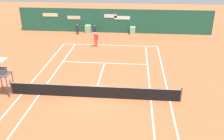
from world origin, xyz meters
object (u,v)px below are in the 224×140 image
Objects in this scene: ball_kid_left_post at (95,29)px; player_on_baseline at (96,38)px; umpire_chair at (2,72)px; tennis_ball_by_sideline at (67,53)px; ball_kid_right_post at (77,28)px; tennis_ball_near_service_line at (145,48)px.

player_on_baseline is at bearing 92.50° from ball_kid_left_post.
umpire_chair is 9.28m from tennis_ball_by_sideline.
player_on_baseline reaches higher than ball_kid_left_post.
umpire_chair reaches higher than player_on_baseline.
ball_kid_right_post reaches higher than tennis_ball_near_service_line.
umpire_chair reaches higher than ball_kid_right_post.
umpire_chair is at bearing 68.01° from ball_kid_left_post.
umpire_chair is 2.04× the size of ball_kid_right_post.
umpire_chair is at bearing -133.06° from tennis_ball_near_service_line.
ball_kid_left_post is at bearing 142.53° from tennis_ball_near_service_line.
player_on_baseline is (4.91, 11.16, -0.78)m from umpire_chair.
ball_kid_right_post is at bearing 150.62° from tennis_ball_near_service_line.
umpire_chair is at bearing 82.55° from ball_kid_right_post.
tennis_ball_by_sideline is at bearing 67.18° from ball_kid_left_post.
ball_kid_right_post is (-3.07, 4.64, -0.19)m from player_on_baseline.
player_on_baseline is 3.68m from tennis_ball_by_sideline.
ball_kid_left_post is at bearing 179.20° from ball_kid_right_post.
player_on_baseline is 27.09× the size of tennis_ball_near_service_line.
tennis_ball_near_service_line is at bearing 170.56° from player_on_baseline.
tennis_ball_near_service_line is (10.31, 11.03, -1.71)m from umpire_chair.
player_on_baseline is 4.72m from ball_kid_left_post.
tennis_ball_near_service_line is (8.47, -4.77, -0.73)m from ball_kid_right_post.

